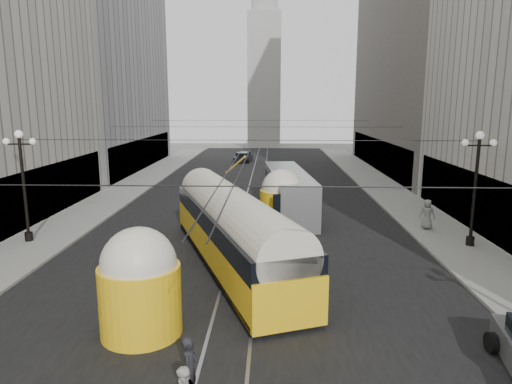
# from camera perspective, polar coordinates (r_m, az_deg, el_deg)

# --- Properties ---
(road) EXTENTS (20.00, 85.00, 0.02)m
(road) POSITION_cam_1_polar(r_m,az_deg,el_deg) (40.27, -0.12, -0.38)
(road) COLOR black
(road) RESTS_ON ground
(sidewalk_left) EXTENTS (4.00, 72.00, 0.15)m
(sidewalk_left) POSITION_cam_1_polar(r_m,az_deg,el_deg) (45.68, -15.18, 0.70)
(sidewalk_left) COLOR gray
(sidewalk_left) RESTS_ON ground
(sidewalk_right) EXTENTS (4.00, 72.00, 0.15)m
(sidewalk_right) POSITION_cam_1_polar(r_m,az_deg,el_deg) (44.93, 15.53, 0.51)
(sidewalk_right) COLOR gray
(sidewalk_right) RESTS_ON ground
(rail_left) EXTENTS (0.12, 85.00, 0.04)m
(rail_left) POSITION_cam_1_polar(r_m,az_deg,el_deg) (40.30, -1.18, -0.38)
(rail_left) COLOR gray
(rail_left) RESTS_ON ground
(rail_right) EXTENTS (0.12, 85.00, 0.04)m
(rail_right) POSITION_cam_1_polar(r_m,az_deg,el_deg) (40.25, 0.95, -0.39)
(rail_right) COLOR gray
(rail_right) RESTS_ON ground
(building_left_far) EXTENTS (12.60, 28.60, 28.60)m
(building_left_far) POSITION_cam_1_polar(r_m,az_deg,el_deg) (59.30, -20.10, 16.54)
(building_left_far) COLOR #999999
(building_left_far) RESTS_ON ground
(building_right_far) EXTENTS (12.60, 32.60, 32.60)m
(building_right_far) POSITION_cam_1_polar(r_m,az_deg,el_deg) (58.58, 21.57, 18.49)
(building_right_far) COLOR #514C47
(building_right_far) RESTS_ON ground
(distant_tower) EXTENTS (6.00, 6.00, 31.36)m
(distant_tower) POSITION_cam_1_polar(r_m,az_deg,el_deg) (87.23, 1.04, 15.66)
(distant_tower) COLOR #B2AFA8
(distant_tower) RESTS_ON ground
(lamppost_left_mid) EXTENTS (1.86, 0.44, 6.37)m
(lamppost_left_mid) POSITION_cam_1_polar(r_m,az_deg,el_deg) (28.93, -27.09, 1.39)
(lamppost_left_mid) COLOR black
(lamppost_left_mid) RESTS_ON sidewalk_left
(lamppost_right_mid) EXTENTS (1.86, 0.44, 6.37)m
(lamppost_right_mid) POSITION_cam_1_polar(r_m,az_deg,el_deg) (27.66, 25.76, 1.11)
(lamppost_right_mid) COLOR black
(lamppost_right_mid) RESTS_ON sidewalk_right
(catenary) EXTENTS (25.00, 72.00, 0.23)m
(catenary) POSITION_cam_1_polar(r_m,az_deg,el_deg) (38.51, 0.00, 7.92)
(catenary) COLOR black
(catenary) RESTS_ON ground
(streetcar) EXTENTS (8.05, 16.91, 3.91)m
(streetcar) POSITION_cam_1_polar(r_m,az_deg,el_deg) (22.68, -3.00, -4.52)
(streetcar) COLOR yellow
(streetcar) RESTS_ON ground
(city_bus) EXTENTS (3.65, 12.26, 3.07)m
(city_bus) POSITION_cam_1_polar(r_m,az_deg,el_deg) (33.58, 4.05, 0.20)
(city_bus) COLOR #9C9FA1
(city_bus) RESTS_ON ground
(sedan_white_far) EXTENTS (3.29, 5.25, 1.54)m
(sedan_white_far) POSITION_cam_1_polar(r_m,az_deg,el_deg) (49.75, 3.50, 2.62)
(sedan_white_far) COLOR white
(sedan_white_far) RESTS_ON ground
(sedan_dark_far) EXTENTS (2.56, 4.45, 1.32)m
(sedan_dark_far) POSITION_cam_1_polar(r_m,az_deg,el_deg) (63.04, -1.59, 4.33)
(sedan_dark_far) COLOR black
(sedan_dark_far) RESTS_ON ground
(pedestrian_crossing_a) EXTENTS (0.51, 0.71, 1.81)m
(pedestrian_crossing_a) POSITION_cam_1_polar(r_m,az_deg,el_deg) (13.42, -8.23, -20.98)
(pedestrian_crossing_a) COLOR black
(pedestrian_crossing_a) RESTS_ON ground
(pedestrian_sidewalk_right) EXTENTS (1.03, 0.77, 1.89)m
(pedestrian_sidewalk_right) POSITION_cam_1_polar(r_m,az_deg,el_deg) (30.77, 20.62, -2.62)
(pedestrian_sidewalk_right) COLOR gray
(pedestrian_sidewalk_right) RESTS_ON sidewalk_right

